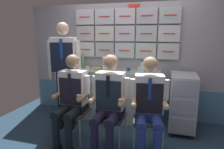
{
  "coord_description": "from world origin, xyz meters",
  "views": [
    {
      "loc": [
        0.71,
        -2.42,
        1.61
      ],
      "look_at": [
        -0.11,
        0.41,
        1.0
      ],
      "focal_mm": 32.34,
      "sensor_mm": 36.0,
      "label": 1
    }
  ],
  "objects": [
    {
      "name": "snack_banana",
      "position": [
        -0.62,
        1.13,
        0.95
      ],
      "size": [
        0.17,
        0.1,
        0.04
      ],
      "color": "yellow",
      "rests_on": "galley_counter"
    },
    {
      "name": "crew_member_by_counter",
      "position": [
        0.48,
        0.1,
        0.73
      ],
      "size": [
        0.52,
        0.67,
        1.31
      ],
      "color": "black",
      "rests_on": "ground"
    },
    {
      "name": "galley_bulkhead",
      "position": [
        -0.02,
        1.37,
        1.12
      ],
      "size": [
        4.2,
        0.14,
        2.15
      ],
      "color": "#9A98A3",
      "rests_on": "ground"
    },
    {
      "name": "service_trolley",
      "position": [
        0.95,
        0.93,
        0.51
      ],
      "size": [
        0.4,
        0.65,
        0.96
      ],
      "color": "black",
      "rests_on": "ground"
    },
    {
      "name": "coffee_cup_spare",
      "position": [
        0.19,
        1.13,
        0.97
      ],
      "size": [
        0.06,
        0.06,
        0.08
      ],
      "color": "silver",
      "rests_on": "galley_counter"
    },
    {
      "name": "water_bottle_short",
      "position": [
        0.27,
        0.94,
        1.03
      ],
      "size": [
        0.07,
        0.07,
        0.23
      ],
      "color": "silver",
      "rests_on": "galley_counter"
    },
    {
      "name": "espresso_cup_small",
      "position": [
        -0.74,
        0.94,
        0.97
      ],
      "size": [
        0.06,
        0.06,
        0.08
      ],
      "color": "white",
      "rests_on": "galley_counter"
    },
    {
      "name": "water_bottle_tall",
      "position": [
        -0.25,
        1.06,
        1.08
      ],
      "size": [
        0.07,
        0.07,
        0.32
      ],
      "color": "silver",
      "rests_on": "galley_counter"
    },
    {
      "name": "sparkling_bottle_green",
      "position": [
        -0.93,
        1.19,
        1.06
      ],
      "size": [
        0.07,
        0.07,
        0.27
      ],
      "color": "#519E54",
      "rests_on": "galley_counter"
    },
    {
      "name": "crew_member_left",
      "position": [
        -0.63,
        0.09,
        0.73
      ],
      "size": [
        0.52,
        0.63,
        1.31
      ],
      "color": "black",
      "rests_on": "ground"
    },
    {
      "name": "crew_member_standing",
      "position": [
        -0.97,
        0.53,
        1.08
      ],
      "size": [
        0.55,
        0.33,
        1.78
      ],
      "color": "black",
      "rests_on": "ground"
    },
    {
      "name": "folding_chair_left",
      "position": [
        -0.63,
        0.25,
        0.53
      ],
      "size": [
        0.41,
        0.41,
        0.86
      ],
      "color": "#A8AAAF",
      "rests_on": "ground"
    },
    {
      "name": "paper_cup_blue",
      "position": [
        -0.01,
        1.15,
        0.96
      ],
      "size": [
        0.06,
        0.06,
        0.06
      ],
      "color": "navy",
      "rests_on": "galley_counter"
    },
    {
      "name": "galley_counter",
      "position": [
        -0.24,
        1.09,
        0.46
      ],
      "size": [
        1.62,
        0.53,
        0.93
      ],
      "color": "#A2B3AD",
      "rests_on": "ground"
    },
    {
      "name": "crew_member_right",
      "position": [
        -0.05,
        0.06,
        0.74
      ],
      "size": [
        0.53,
        0.64,
        1.33
      ],
      "color": "black",
      "rests_on": "ground"
    },
    {
      "name": "water_bottle_clear",
      "position": [
        -0.46,
        1.11,
        1.06
      ],
      "size": [
        0.07,
        0.07,
        0.28
      ],
      "color": "silver",
      "rests_on": "galley_counter"
    },
    {
      "name": "folding_chair_right",
      "position": [
        -0.05,
        0.22,
        0.53
      ],
      "size": [
        0.4,
        0.4,
        0.86
      ],
      "color": "#A8AAAF",
      "rests_on": "ground"
    },
    {
      "name": "folding_chair_by_counter",
      "position": [
        0.46,
        0.25,
        0.53
      ],
      "size": [
        0.46,
        0.46,
        0.86
      ],
      "color": "#A8AAAF",
      "rests_on": "ground"
    }
  ]
}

